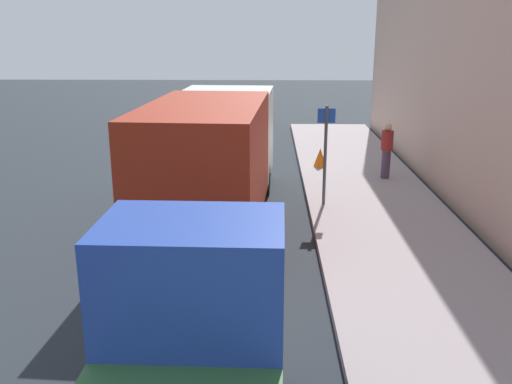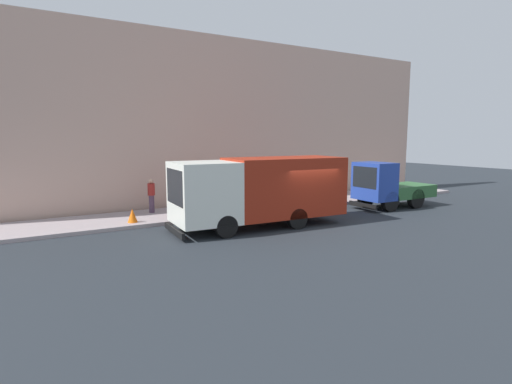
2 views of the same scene
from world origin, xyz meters
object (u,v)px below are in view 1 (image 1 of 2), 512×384
large_utility_truck (214,152)px  pedestrian_walking (387,149)px  small_flatbed_truck (180,384)px  street_sign_post (325,147)px  traffic_cone_orange (320,157)px

large_utility_truck → pedestrian_walking: bearing=37.7°
large_utility_truck → small_flatbed_truck: size_ratio=1.64×
small_flatbed_truck → street_sign_post: street_sign_post is taller
large_utility_truck → street_sign_post: bearing=16.7°
traffic_cone_orange → street_sign_post: bearing=-93.7°
pedestrian_walking → traffic_cone_orange: bearing=17.3°
small_flatbed_truck → pedestrian_walking: size_ratio=2.83×
pedestrian_walking → street_sign_post: (-2.10, -2.65, 0.61)m
small_flatbed_truck → street_sign_post: 9.35m
pedestrian_walking → traffic_cone_orange: pedestrian_walking is taller
small_flatbed_truck → traffic_cone_orange: (2.54, 13.11, -0.70)m
large_utility_truck → street_sign_post: (2.74, 0.64, -0.01)m
large_utility_truck → street_sign_post: size_ratio=3.06×
small_flatbed_truck → traffic_cone_orange: 13.38m
large_utility_truck → small_flatbed_truck: large_utility_truck is taller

